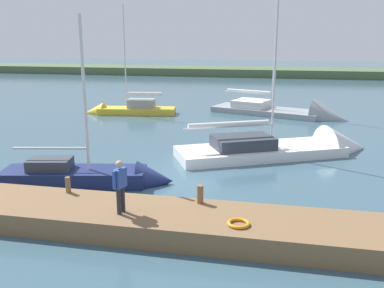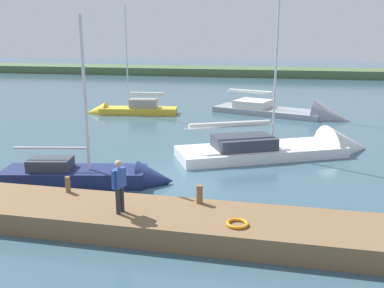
# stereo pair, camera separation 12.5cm
# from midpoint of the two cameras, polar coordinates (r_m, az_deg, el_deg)

# --- Properties ---
(ground_plane) EXTENTS (200.00, 200.00, 0.00)m
(ground_plane) POSITION_cam_midpoint_polar(r_m,az_deg,el_deg) (17.71, -2.50, -5.33)
(ground_plane) COLOR #385666
(far_shoreline) EXTENTS (180.00, 8.00, 2.40)m
(far_shoreline) POSITION_cam_midpoint_polar(r_m,az_deg,el_deg) (68.85, 8.76, 9.16)
(far_shoreline) COLOR #4C603D
(far_shoreline) RESTS_ON ground_plane
(dock_pier) EXTENTS (18.69, 2.57, 0.69)m
(dock_pier) POSITION_cam_midpoint_polar(r_m,az_deg,el_deg) (13.65, -7.32, -10.04)
(dock_pier) COLOR brown
(dock_pier) RESTS_ON ground_plane
(mooring_post_near) EXTENTS (0.21, 0.21, 0.60)m
(mooring_post_near) POSITION_cam_midpoint_polar(r_m,az_deg,el_deg) (13.74, 1.28, -6.83)
(mooring_post_near) COLOR brown
(mooring_post_near) RESTS_ON dock_pier
(mooring_post_far) EXTENTS (0.18, 0.18, 0.56)m
(mooring_post_far) POSITION_cam_midpoint_polar(r_m,az_deg,el_deg) (15.28, -16.27, -5.29)
(mooring_post_far) COLOR brown
(mooring_post_far) RESTS_ON dock_pier
(life_ring_buoy) EXTENTS (0.66, 0.66, 0.10)m
(life_ring_buoy) POSITION_cam_midpoint_polar(r_m,az_deg,el_deg) (12.36, 6.45, -10.68)
(life_ring_buoy) COLOR orange
(life_ring_buoy) RESTS_ON dock_pier
(sailboat_outer_mooring) EXTENTS (10.58, 7.09, 11.09)m
(sailboat_outer_mooring) POSITION_cam_midpoint_polar(r_m,az_deg,el_deg) (22.71, 14.16, -0.93)
(sailboat_outer_mooring) COLOR white
(sailboat_outer_mooring) RESTS_ON ground_plane
(sailboat_inner_slip) EXTENTS (7.44, 2.76, 9.19)m
(sailboat_inner_slip) POSITION_cam_midpoint_polar(r_m,az_deg,el_deg) (34.09, -8.69, 4.34)
(sailboat_inner_slip) COLOR gold
(sailboat_inner_slip) RESTS_ON ground_plane
(sailboat_near_dock) EXTENTS (11.02, 6.21, 10.97)m
(sailboat_near_dock) POSITION_cam_midpoint_polar(r_m,az_deg,el_deg) (33.52, 14.03, 3.79)
(sailboat_near_dock) COLOR gray
(sailboat_near_dock) RESTS_ON ground_plane
(sailboat_far_left) EXTENTS (7.22, 3.02, 7.49)m
(sailboat_far_left) POSITION_cam_midpoint_polar(r_m,az_deg,el_deg) (17.98, -12.69, -4.64)
(sailboat_far_left) COLOR navy
(sailboat_far_left) RESTS_ON ground_plane
(person_on_dock) EXTENTS (0.32, 0.62, 1.68)m
(person_on_dock) POSITION_cam_midpoint_polar(r_m,az_deg,el_deg) (12.96, -9.58, -5.23)
(person_on_dock) COLOR #28282D
(person_on_dock) RESTS_ON dock_pier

